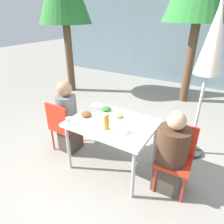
{
  "coord_description": "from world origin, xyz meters",
  "views": [
    {
      "loc": [
        1.21,
        -1.98,
        2.08
      ],
      "look_at": [
        0.0,
        0.0,
        0.91
      ],
      "focal_mm": 32.0,
      "sensor_mm": 36.0,
      "label": 1
    }
  ],
  "objects_px": {
    "person_right": "(171,155)",
    "bottle": "(107,122)",
    "closed_umbrella": "(212,47)",
    "salad_bowl": "(123,130)",
    "person_left": "(68,119)",
    "chair_right": "(176,153)",
    "chair_left": "(62,124)",
    "drinking_cup": "(69,121)"
  },
  "relations": [
    {
      "from": "person_right",
      "to": "bottle",
      "type": "xyz_separation_m",
      "value": [
        -0.78,
        -0.24,
        0.35
      ]
    },
    {
      "from": "closed_umbrella",
      "to": "salad_bowl",
      "type": "distance_m",
      "value": 1.56
    },
    {
      "from": "person_left",
      "to": "person_right",
      "type": "distance_m",
      "value": 1.63
    },
    {
      "from": "person_left",
      "to": "chair_right",
      "type": "xyz_separation_m",
      "value": [
        1.68,
        0.12,
        -0.07
      ]
    },
    {
      "from": "closed_umbrella",
      "to": "salad_bowl",
      "type": "relative_size",
      "value": 13.38
    },
    {
      "from": "chair_left",
      "to": "drinking_cup",
      "type": "bearing_deg",
      "value": -32.56
    },
    {
      "from": "drinking_cup",
      "to": "salad_bowl",
      "type": "distance_m",
      "value": 0.72
    },
    {
      "from": "closed_umbrella",
      "to": "bottle",
      "type": "relative_size",
      "value": 10.23
    },
    {
      "from": "chair_right",
      "to": "person_right",
      "type": "distance_m",
      "value": 0.09
    },
    {
      "from": "person_left",
      "to": "closed_umbrella",
      "type": "distance_m",
      "value": 2.27
    },
    {
      "from": "bottle",
      "to": "drinking_cup",
      "type": "relative_size",
      "value": 2.31
    },
    {
      "from": "drinking_cup",
      "to": "chair_left",
      "type": "bearing_deg",
      "value": 147.11
    },
    {
      "from": "chair_right",
      "to": "closed_umbrella",
      "type": "bearing_deg",
      "value": -97.81
    },
    {
      "from": "salad_bowl",
      "to": "closed_umbrella",
      "type": "bearing_deg",
      "value": 57.55
    },
    {
      "from": "chair_right",
      "to": "drinking_cup",
      "type": "xyz_separation_m",
      "value": [
        -1.31,
        -0.47,
        0.3
      ]
    },
    {
      "from": "person_right",
      "to": "salad_bowl",
      "type": "bearing_deg",
      "value": 14.53
    },
    {
      "from": "person_right",
      "to": "salad_bowl",
      "type": "xyz_separation_m",
      "value": [
        -0.58,
        -0.19,
        0.28
      ]
    },
    {
      "from": "chair_left",
      "to": "closed_umbrella",
      "type": "distance_m",
      "value": 2.37
    },
    {
      "from": "closed_umbrella",
      "to": "chair_left",
      "type": "bearing_deg",
      "value": -150.32
    },
    {
      "from": "chair_right",
      "to": "salad_bowl",
      "type": "xyz_separation_m",
      "value": [
        -0.63,
        -0.27,
        0.28
      ]
    },
    {
      "from": "person_right",
      "to": "drinking_cup",
      "type": "bearing_deg",
      "value": 13.8
    },
    {
      "from": "closed_umbrella",
      "to": "drinking_cup",
      "type": "height_order",
      "value": "closed_umbrella"
    },
    {
      "from": "person_left",
      "to": "closed_umbrella",
      "type": "height_order",
      "value": "closed_umbrella"
    },
    {
      "from": "bottle",
      "to": "salad_bowl",
      "type": "height_order",
      "value": "bottle"
    },
    {
      "from": "salad_bowl",
      "to": "chair_left",
      "type": "bearing_deg",
      "value": 176.66
    },
    {
      "from": "person_left",
      "to": "chair_right",
      "type": "height_order",
      "value": "person_left"
    },
    {
      "from": "person_left",
      "to": "drinking_cup",
      "type": "xyz_separation_m",
      "value": [
        0.36,
        -0.35,
        0.23
      ]
    },
    {
      "from": "person_right",
      "to": "closed_umbrella",
      "type": "distance_m",
      "value": 1.48
    },
    {
      "from": "chair_left",
      "to": "salad_bowl",
      "type": "xyz_separation_m",
      "value": [
        1.1,
        -0.06,
        0.28
      ]
    },
    {
      "from": "bottle",
      "to": "person_left",
      "type": "bearing_deg",
      "value": 167.21
    },
    {
      "from": "person_left",
      "to": "person_right",
      "type": "xyz_separation_m",
      "value": [
        1.63,
        0.04,
        -0.06
      ]
    },
    {
      "from": "chair_left",
      "to": "person_right",
      "type": "xyz_separation_m",
      "value": [
        1.68,
        0.12,
        0.01
      ]
    },
    {
      "from": "person_right",
      "to": "bottle",
      "type": "height_order",
      "value": "person_right"
    },
    {
      "from": "person_right",
      "to": "salad_bowl",
      "type": "distance_m",
      "value": 0.67
    },
    {
      "from": "person_left",
      "to": "drinking_cup",
      "type": "distance_m",
      "value": 0.55
    },
    {
      "from": "closed_umbrella",
      "to": "drinking_cup",
      "type": "relative_size",
      "value": 23.63
    },
    {
      "from": "chair_right",
      "to": "closed_umbrella",
      "type": "height_order",
      "value": "closed_umbrella"
    },
    {
      "from": "chair_left",
      "to": "bottle",
      "type": "bearing_deg",
      "value": -6.83
    },
    {
      "from": "person_right",
      "to": "salad_bowl",
      "type": "relative_size",
      "value": 6.55
    },
    {
      "from": "person_right",
      "to": "closed_umbrella",
      "type": "xyz_separation_m",
      "value": [
        0.11,
        0.9,
        1.17
      ]
    },
    {
      "from": "chair_left",
      "to": "closed_umbrella",
      "type": "xyz_separation_m",
      "value": [
        1.79,
        1.02,
        1.17
      ]
    },
    {
      "from": "chair_left",
      "to": "chair_right",
      "type": "height_order",
      "value": "same"
    }
  ]
}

